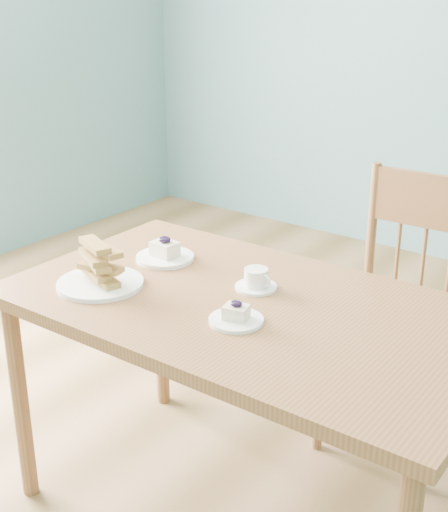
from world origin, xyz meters
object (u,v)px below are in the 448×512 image
object	(u,v)px
cheesecake_plate_near	(236,317)
cheesecake_plate_far	(165,254)
coffee_cup	(256,280)
dining_chair	(403,314)
biscotti_plate	(99,271)
dining_table	(248,326)

from	to	relation	value
cheesecake_plate_near	cheesecake_plate_far	distance (m)	0.49
cheesecake_plate_near	coffee_cup	world-z (taller)	same
dining_chair	coffee_cup	xyz separation A→B (m)	(-0.23, -0.56, 0.26)
dining_chair	cheesecake_plate_far	xyz separation A→B (m)	(-0.59, -0.55, 0.26)
biscotti_plate	dining_chair	bearing A→B (deg)	53.65
cheesecake_plate_far	biscotti_plate	xyz separation A→B (m)	(-0.02, -0.27, 0.03)
dining_chair	cheesecake_plate_far	bearing A→B (deg)	-138.45
dining_table	dining_chair	distance (m)	0.70
cheesecake_plate_near	cheesecake_plate_far	size ratio (longest dim) A/B	0.78
cheesecake_plate_far	coffee_cup	size ratio (longest dim) A/B	1.51
coffee_cup	biscotti_plate	bearing A→B (deg)	-138.03
cheesecake_plate_near	cheesecake_plate_far	world-z (taller)	cheesecake_plate_far
dining_table	cheesecake_plate_far	bearing A→B (deg)	164.99
coffee_cup	biscotti_plate	distance (m)	0.45
dining_table	cheesecake_plate_near	xyz separation A→B (m)	(0.04, -0.12, 0.09)
dining_chair	cheesecake_plate_far	size ratio (longest dim) A/B	5.26
dining_chair	biscotti_plate	world-z (taller)	dining_chair
dining_table	cheesecake_plate_far	size ratio (longest dim) A/B	7.47
cheesecake_plate_far	biscotti_plate	world-z (taller)	biscotti_plate
dining_table	cheesecake_plate_near	bearing A→B (deg)	-70.74
dining_table	dining_chair	size ratio (longest dim) A/B	1.42
dining_chair	cheesecake_plate_near	distance (m)	0.83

